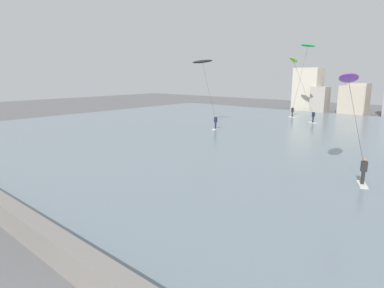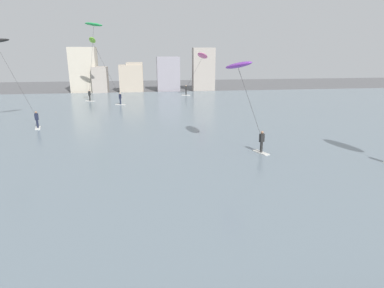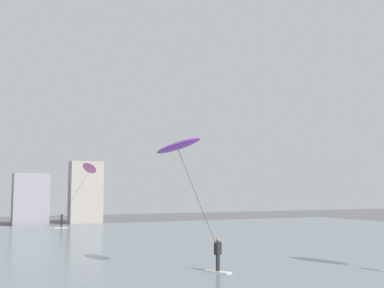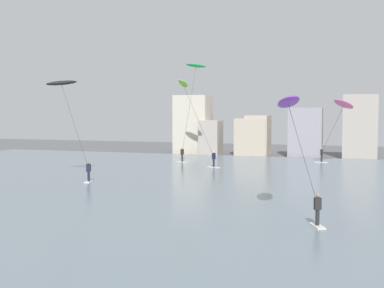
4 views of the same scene
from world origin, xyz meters
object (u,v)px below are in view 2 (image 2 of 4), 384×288
Objects in this scene: kitesurfer_purple at (240,72)px; kitesurfer_black at (1,53)px; kitesurfer_pink at (201,58)px; kitesurfer_green at (93,34)px; kitesurfer_lime at (97,50)px.

kitesurfer_black reaches higher than kitesurfer_purple.
kitesurfer_pink is (1.93, 28.26, 0.21)m from kitesurfer_purple.
kitesurfer_black is 28.12m from kitesurfer_pink.
kitesurfer_black is at bearing -140.84° from kitesurfer_pink.
kitesurfer_pink reaches higher than kitesurfer_purple.
kitesurfer_green is (6.00, 16.73, 2.41)m from kitesurfer_black.
kitesurfer_purple is 0.60× the size of kitesurfer_green.
kitesurfer_pink is 16.15m from kitesurfer_lime.
kitesurfer_green reaches higher than kitesurfer_lime.
kitesurfer_pink is 0.79× the size of kitesurfer_lime.
kitesurfer_purple is 25.08m from kitesurfer_lime.
kitesurfer_green is at bearing 116.97° from kitesurfer_purple.
kitesurfer_purple is 22.51m from kitesurfer_black.
kitesurfer_black is at bearing 152.11° from kitesurfer_purple.
kitesurfer_pink is at bearing 86.10° from kitesurfer_purple.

